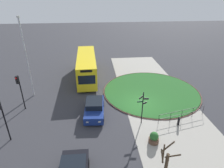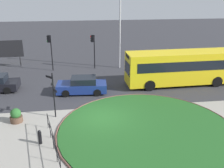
{
  "view_description": "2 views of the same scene",
  "coord_description": "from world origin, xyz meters",
  "px_view_note": "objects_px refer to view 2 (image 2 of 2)",
  "views": [
    {
      "loc": [
        -17.46,
        4.82,
        11.24
      ],
      "look_at": [
        1.12,
        2.97,
        2.07
      ],
      "focal_mm": 30.67,
      "sensor_mm": 36.0,
      "label": 1
    },
    {
      "loc": [
        -1.39,
        -16.07,
        8.62
      ],
      "look_at": [
        1.17,
        3.3,
        1.32
      ],
      "focal_mm": 40.96,
      "sensor_mm": 36.0,
      "label": 2
    }
  ],
  "objects_px": {
    "signpost_directional": "(53,92)",
    "traffic_light_far": "(50,45)",
    "bollard_foreground": "(40,137)",
    "lamppost_tall": "(120,26)",
    "bus_yellow": "(180,67)",
    "traffic_light_near": "(93,44)",
    "car_far_lane": "(82,86)",
    "planter_near_signpost": "(16,116)",
    "billboard_left": "(7,49)"
  },
  "relations": [
    {
      "from": "signpost_directional",
      "to": "bus_yellow",
      "type": "relative_size",
      "value": 0.32
    },
    {
      "from": "bus_yellow",
      "to": "traffic_light_near",
      "type": "height_order",
      "value": "traffic_light_near"
    },
    {
      "from": "signpost_directional",
      "to": "lamppost_tall",
      "type": "xyz_separation_m",
      "value": [
        6.5,
        11.45,
        2.88
      ]
    },
    {
      "from": "car_far_lane",
      "to": "planter_near_signpost",
      "type": "height_order",
      "value": "car_far_lane"
    },
    {
      "from": "bus_yellow",
      "to": "traffic_light_far",
      "type": "xyz_separation_m",
      "value": [
        -12.47,
        6.19,
        1.18
      ]
    },
    {
      "from": "lamppost_tall",
      "to": "planter_near_signpost",
      "type": "xyz_separation_m",
      "value": [
        -9.09,
        -11.86,
        -4.35
      ]
    },
    {
      "from": "planter_near_signpost",
      "to": "bollard_foreground",
      "type": "bearing_deg",
      "value": -56.06
    },
    {
      "from": "traffic_light_far",
      "to": "planter_near_signpost",
      "type": "height_order",
      "value": "traffic_light_far"
    },
    {
      "from": "planter_near_signpost",
      "to": "car_far_lane",
      "type": "bearing_deg",
      "value": 45.66
    },
    {
      "from": "billboard_left",
      "to": "traffic_light_far",
      "type": "bearing_deg",
      "value": -24.3
    },
    {
      "from": "car_far_lane",
      "to": "billboard_left",
      "type": "distance_m",
      "value": 12.46
    },
    {
      "from": "traffic_light_far",
      "to": "planter_near_signpost",
      "type": "xyz_separation_m",
      "value": [
        -1.36,
        -11.83,
        -2.43
      ]
    },
    {
      "from": "bus_yellow",
      "to": "traffic_light_far",
      "type": "bearing_deg",
      "value": -27.88
    },
    {
      "from": "signpost_directional",
      "to": "traffic_light_far",
      "type": "distance_m",
      "value": 11.52
    },
    {
      "from": "traffic_light_far",
      "to": "billboard_left",
      "type": "bearing_deg",
      "value": -9.59
    },
    {
      "from": "car_far_lane",
      "to": "bollard_foreground",
      "type": "bearing_deg",
      "value": 74.36
    },
    {
      "from": "billboard_left",
      "to": "car_far_lane",
      "type": "bearing_deg",
      "value": -49.97
    },
    {
      "from": "planter_near_signpost",
      "to": "signpost_directional",
      "type": "bearing_deg",
      "value": 9.06
    },
    {
      "from": "bollard_foreground",
      "to": "lamppost_tall",
      "type": "bearing_deg",
      "value": 64.31
    },
    {
      "from": "billboard_left",
      "to": "planter_near_signpost",
      "type": "height_order",
      "value": "billboard_left"
    },
    {
      "from": "bus_yellow",
      "to": "lamppost_tall",
      "type": "distance_m",
      "value": 8.42
    },
    {
      "from": "traffic_light_near",
      "to": "planter_near_signpost",
      "type": "xyz_separation_m",
      "value": [
        -6.08,
        -12.04,
        -2.35
      ]
    },
    {
      "from": "traffic_light_far",
      "to": "billboard_left",
      "type": "xyz_separation_m",
      "value": [
        -5.08,
        2.05,
        -0.8
      ]
    },
    {
      "from": "bus_yellow",
      "to": "car_far_lane",
      "type": "relative_size",
      "value": 2.32
    },
    {
      "from": "bus_yellow",
      "to": "traffic_light_near",
      "type": "distance_m",
      "value": 10.11
    },
    {
      "from": "car_far_lane",
      "to": "planter_near_signpost",
      "type": "bearing_deg",
      "value": 49.11
    },
    {
      "from": "bollard_foreground",
      "to": "traffic_light_near",
      "type": "height_order",
      "value": "traffic_light_near"
    },
    {
      "from": "billboard_left",
      "to": "traffic_light_near",
      "type": "bearing_deg",
      "value": -12.94
    },
    {
      "from": "billboard_left",
      "to": "planter_near_signpost",
      "type": "bearing_deg",
      "value": -77.33
    },
    {
      "from": "signpost_directional",
      "to": "bus_yellow",
      "type": "xyz_separation_m",
      "value": [
        11.25,
        5.23,
        -0.22
      ]
    },
    {
      "from": "bollard_foreground",
      "to": "traffic_light_far",
      "type": "relative_size",
      "value": 0.23
    },
    {
      "from": "signpost_directional",
      "to": "bollard_foreground",
      "type": "xyz_separation_m",
      "value": [
        -0.62,
        -3.34,
        -1.46
      ]
    },
    {
      "from": "bollard_foreground",
      "to": "bus_yellow",
      "type": "height_order",
      "value": "bus_yellow"
    },
    {
      "from": "bus_yellow",
      "to": "car_far_lane",
      "type": "xyz_separation_m",
      "value": [
        -9.21,
        -0.91,
        -1.03
      ]
    },
    {
      "from": "traffic_light_near",
      "to": "lamppost_tall",
      "type": "relative_size",
      "value": 0.42
    },
    {
      "from": "traffic_light_far",
      "to": "traffic_light_near",
      "type": "bearing_deg",
      "value": -165.03
    },
    {
      "from": "signpost_directional",
      "to": "car_far_lane",
      "type": "height_order",
      "value": "signpost_directional"
    },
    {
      "from": "signpost_directional",
      "to": "car_far_lane",
      "type": "bearing_deg",
      "value": 64.77
    },
    {
      "from": "car_far_lane",
      "to": "planter_near_signpost",
      "type": "relative_size",
      "value": 4.34
    },
    {
      "from": "bus_yellow",
      "to": "billboard_left",
      "type": "height_order",
      "value": "bus_yellow"
    },
    {
      "from": "lamppost_tall",
      "to": "billboard_left",
      "type": "relative_size",
      "value": 2.51
    },
    {
      "from": "traffic_light_near",
      "to": "signpost_directional",
      "type": "bearing_deg",
      "value": 83.89
    },
    {
      "from": "bus_yellow",
      "to": "car_far_lane",
      "type": "height_order",
      "value": "bus_yellow"
    },
    {
      "from": "signpost_directional",
      "to": "lamppost_tall",
      "type": "height_order",
      "value": "lamppost_tall"
    },
    {
      "from": "lamppost_tall",
      "to": "billboard_left",
      "type": "distance_m",
      "value": 13.24
    },
    {
      "from": "bollard_foreground",
      "to": "car_far_lane",
      "type": "relative_size",
      "value": 0.21
    },
    {
      "from": "bus_yellow",
      "to": "traffic_light_near",
      "type": "xyz_separation_m",
      "value": [
        -7.75,
        6.4,
        1.09
      ]
    },
    {
      "from": "lamppost_tall",
      "to": "billboard_left",
      "type": "bearing_deg",
      "value": 171.04
    },
    {
      "from": "signpost_directional",
      "to": "traffic_light_far",
      "type": "relative_size",
      "value": 0.84
    },
    {
      "from": "bollard_foreground",
      "to": "car_far_lane",
      "type": "distance_m",
      "value": 8.11
    }
  ]
}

